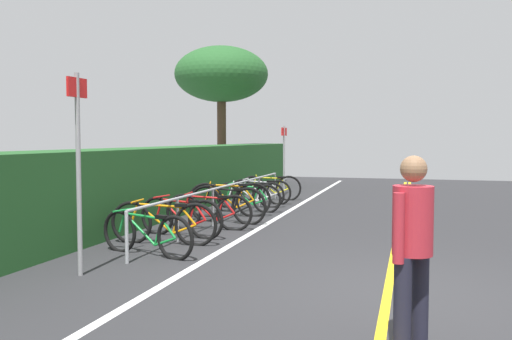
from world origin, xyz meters
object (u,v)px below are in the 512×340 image
object	(u,v)px
bicycle_6	(247,198)
bicycle_9	(271,188)
bike_rack	(227,193)
bicycle_4	(227,205)
bicycle_2	(181,217)
bicycle_5	(230,200)
pedestrian	(412,240)
bicycle_7	(251,195)
sign_post_near	(78,156)
bicycle_8	(260,192)
bicycle_0	(147,234)
bicycle_1	(163,223)
sign_post_far	(284,153)
tree_mid	(221,75)
bicycle_3	(209,212)

from	to	relation	value
bicycle_6	bicycle_9	size ratio (longest dim) A/B	1.00
bike_rack	bicycle_4	size ratio (longest dim) A/B	4.73
bicycle_4	bicycle_2	bearing A→B (deg)	170.88
bicycle_5	bicycle_6	distance (m)	0.83
bicycle_4	pedestrian	world-z (taller)	pedestrian
bicycle_7	sign_post_near	size ratio (longest dim) A/B	0.65
bicycle_5	bicycle_6	xyz separation A→B (m)	(0.82, -0.13, -0.05)
bicycle_9	bicycle_8	bearing A→B (deg)	175.86
bicycle_0	bicycle_4	size ratio (longest dim) A/B	0.97
bicycle_4	bicycle_5	xyz separation A→B (m)	(0.81, 0.22, 0.00)
bicycle_1	bicycle_9	xyz separation A→B (m)	(6.42, -0.11, -0.00)
bicycle_0	bicycle_1	world-z (taller)	bicycle_1
bicycle_2	bicycle_4	xyz separation A→B (m)	(1.66, -0.27, 0.03)
bicycle_8	sign_post_near	xyz separation A→B (m)	(-7.69, 0.16, 1.18)
bicycle_5	sign_post_near	size ratio (longest dim) A/B	0.69
bicycle_4	bicycle_8	size ratio (longest dim) A/B	1.05
bicycle_9	pedestrian	distance (m)	10.53
bicycle_5	bicycle_6	size ratio (longest dim) A/B	1.06
bicycle_9	sign_post_far	distance (m)	1.75
bike_rack	tree_mid	distance (m)	9.14
bicycle_0	bicycle_3	bearing A→B (deg)	-1.61
bicycle_4	tree_mid	distance (m)	9.58
bicycle_4	bicycle_8	xyz separation A→B (m)	(3.23, 0.21, -0.05)
bicycle_1	bicycle_5	world-z (taller)	bicycle_5
bike_rack	bicycle_9	bearing A→B (deg)	0.21
bicycle_0	bicycle_9	bearing A→B (deg)	0.22
bicycle_3	pedestrian	size ratio (longest dim) A/B	1.06
bicycle_3	bicycle_8	xyz separation A→B (m)	(4.09, 0.15, -0.02)
bicycle_7	bicycle_8	size ratio (longest dim) A/B	0.99
bicycle_4	bicycle_9	bearing A→B (deg)	2.06
bicycle_5	bicycle_6	world-z (taller)	bicycle_5
bicycle_1	bicycle_0	bearing A→B (deg)	-170.72
bike_rack	bicycle_2	size ratio (longest dim) A/B	4.86
bicycle_2	bicycle_1	bearing A→B (deg)	-178.93
bicycle_5	tree_mid	distance (m)	8.81
bicycle_3	bicycle_5	xyz separation A→B (m)	(1.67, 0.17, 0.04)
pedestrian	sign_post_near	xyz separation A→B (m)	(1.30, 3.97, 0.60)
bicycle_7	bicycle_8	world-z (taller)	bicycle_8
bicycle_1	bicycle_9	distance (m)	6.42
bicycle_2	bicycle_6	world-z (taller)	bicycle_2
bicycle_5	bicycle_8	bearing A→B (deg)	-0.31
bicycle_9	bicycle_3	bearing A→B (deg)	-178.92
bicycle_4	sign_post_far	world-z (taller)	sign_post_far
bicycle_4	tree_mid	xyz separation A→B (m)	(8.29, 3.12, 3.63)
bicycle_9	pedestrian	xyz separation A→B (m)	(-9.82, -3.75, 0.56)
bicycle_3	sign_post_near	size ratio (longest dim) A/B	0.66
bicycle_8	sign_post_far	xyz separation A→B (m)	(2.30, -0.08, 0.95)
bicycle_6	bicycle_5	bearing A→B (deg)	170.78
bicycle_2	bicycle_3	distance (m)	0.82
bicycle_1	bike_rack	bearing A→B (deg)	-2.51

